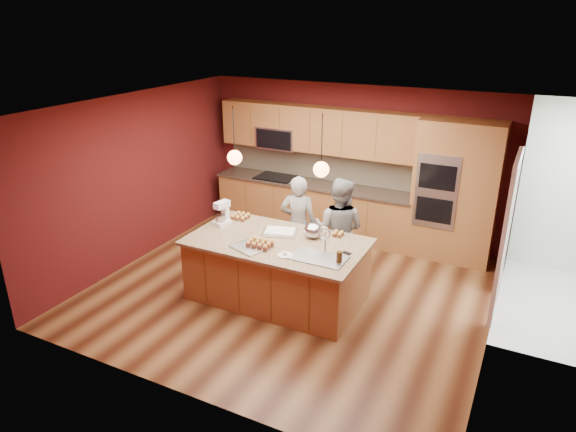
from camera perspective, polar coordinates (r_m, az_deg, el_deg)
The scene contains 24 objects.
floor at distance 7.66m, azimuth 0.35°, elevation -8.26°, with size 5.50×5.50×0.00m, color #431F10.
ceiling at distance 6.73m, azimuth 0.40°, elevation 12.08°, with size 5.50×5.50×0.00m, color white.
wall_back at distance 9.29m, azimuth 7.26°, elevation 6.05°, with size 5.50×5.50×0.00m, color #4D1213.
wall_front at distance 5.16m, azimuth -12.11°, elevation -7.45°, with size 5.50×5.50×0.00m, color #4D1213.
wall_left at distance 8.60m, azimuth -16.34°, elevation 4.06°, with size 5.00×5.00×0.00m, color #4D1213.
wall_right at distance 6.45m, azimuth 22.87°, elevation -2.67°, with size 5.00×5.00×0.00m, color #4D1213.
cabinet_run at distance 9.40m, azimuth 2.73°, elevation 4.07°, with size 3.74×0.64×2.30m.
oven_column at distance 8.65m, azimuth 18.08°, elevation 2.57°, with size 1.30×0.62×2.30m.
doorway_trim at distance 7.30m, azimuth 22.95°, elevation -2.45°, with size 0.08×1.11×2.20m, color white, non-canonical shape.
pendant_left at distance 7.01m, azimuth -5.94°, elevation 6.52°, with size 0.20×0.20×0.80m.
pendant_right at distance 6.44m, azimuth 3.71°, elevation 5.22°, with size 0.20×0.20×0.80m.
island at distance 7.26m, azimuth -1.12°, elevation -5.92°, with size 2.44×1.37×1.28m.
person_left at distance 7.94m, azimuth 1.13°, elevation -0.90°, with size 0.56×0.37×1.55m, color black.
person_right at distance 7.69m, azimuth 5.68°, elevation -1.54°, with size 0.78×0.61×1.61m, color slate.
stand_mixer at distance 7.62m, azimuth -7.33°, elevation 0.17°, with size 0.23×0.29×0.35m.
sheet_cake at distance 7.29m, azimuth -0.90°, elevation -1.78°, with size 0.56×0.48×0.05m.
cooling_rack at distance 6.86m, azimuth -4.39°, elevation -3.49°, with size 0.46×0.33×0.02m, color #B2B3B9.
mixing_bowl at distance 7.13m, azimuth 2.83°, elevation -1.63°, with size 0.26×0.26×0.22m, color silver.
plate at distance 6.64m, azimuth -0.33°, elevation -4.38°, with size 0.20×0.20×0.01m, color white.
tumbler at distance 6.46m, azimuth 5.71°, elevation -4.58°, with size 0.08×0.08×0.15m, color #36210C.
phone at distance 6.74m, azimuth 6.54°, elevation -4.10°, with size 0.12×0.06×0.01m, color black.
cupcakes_left at distance 7.84m, azimuth -5.31°, elevation -0.02°, with size 0.26×0.26×0.08m, color gold, non-canonical shape.
cupcakes_rack at distance 6.86m, azimuth -3.16°, elevation -3.04°, with size 0.35×0.26×0.08m, color gold, non-canonical shape.
cupcakes_right at distance 7.23m, azimuth 5.59°, elevation -1.97°, with size 0.16×0.16×0.07m, color gold, non-canonical shape.
Camera 1 is at (2.94, -5.96, 3.82)m, focal length 32.00 mm.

